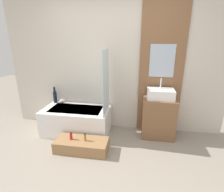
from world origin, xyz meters
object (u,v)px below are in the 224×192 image
vase_round_light (62,101)px  bottle_soap_primary (71,136)px  bottle_soap_secondary (85,137)px  vase_tall_dark (55,96)px  bathtub (77,120)px  wooden_step_bench (82,145)px  sink (161,94)px

vase_round_light → bottle_soap_primary: (0.50, -0.81, -0.29)m
bottle_soap_secondary → vase_tall_dark: bearing=137.0°
vase_tall_dark → bottle_soap_primary: vase_tall_dark is taller
bottle_soap_secondary → bathtub: bearing=121.3°
wooden_step_bench → vase_tall_dark: vase_tall_dark is taller
bathtub → bottle_soap_secondary: size_ratio=9.74×
bottle_soap_primary → bottle_soap_secondary: (0.24, -0.00, 0.00)m
bathtub → vase_round_light: size_ratio=12.29×
bathtub → sink: (1.54, 0.11, 0.58)m
bathtub → vase_tall_dark: vase_tall_dark is taller
wooden_step_bench → bottle_soap_secondary: size_ratio=6.66×
sink → bottle_soap_secondary: bearing=-150.1°
vase_round_light → bottle_soap_secondary: (0.73, -0.81, -0.29)m
bathtub → sink: sink is taller
bottle_soap_primary → bottle_soap_secondary: bearing=-0.0°
vase_round_light → bottle_soap_primary: vase_round_light is taller
bottle_soap_primary → bathtub: bearing=101.0°
vase_round_light → vase_tall_dark: bearing=174.5°
bathtub → bottle_soap_secondary: bathtub is taller
wooden_step_bench → bottle_soap_secondary: bottle_soap_secondary is taller
bathtub → bottle_soap_primary: bathtub is taller
vase_tall_dark → vase_round_light: vase_tall_dark is taller
bottle_soap_primary → bottle_soap_secondary: 0.24m
vase_tall_dark → bottle_soap_primary: 1.12m
vase_round_light → bottle_soap_secondary: size_ratio=0.79×
bathtub → vase_tall_dark: size_ratio=3.75×
vase_round_light → bathtub: bearing=-32.0°
bathtub → vase_tall_dark: (-0.54, 0.26, 0.38)m
bottle_soap_primary → bottle_soap_secondary: size_ratio=0.97×
bathtub → wooden_step_bench: 0.66m
wooden_step_bench → sink: sink is taller
wooden_step_bench → bathtub: bearing=116.3°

